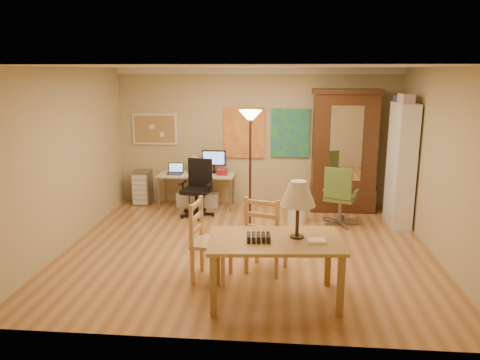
# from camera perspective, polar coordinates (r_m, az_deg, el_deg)

# --- Properties ---
(floor) EXTENTS (5.50, 5.50, 0.00)m
(floor) POSITION_cam_1_polar(r_m,az_deg,el_deg) (7.20, 0.94, -8.35)
(floor) COLOR olive
(floor) RESTS_ON ground
(crown_molding) EXTENTS (5.50, 0.08, 0.12)m
(crown_molding) POSITION_cam_1_polar(r_m,az_deg,el_deg) (9.15, 2.15, 13.18)
(crown_molding) COLOR white
(crown_molding) RESTS_ON floor
(corkboard) EXTENTS (0.90, 0.04, 0.62)m
(corkboard) POSITION_cam_1_polar(r_m,az_deg,el_deg) (9.56, -10.34, 6.12)
(corkboard) COLOR tan
(corkboard) RESTS_ON floor
(art_panel_left) EXTENTS (0.80, 0.04, 1.00)m
(art_panel_left) POSITION_cam_1_polar(r_m,az_deg,el_deg) (9.26, 0.54, 5.80)
(art_panel_left) COLOR yellow
(art_panel_left) RESTS_ON floor
(art_panel_right) EXTENTS (0.75, 0.04, 0.95)m
(art_panel_right) POSITION_cam_1_polar(r_m,az_deg,el_deg) (9.23, 6.14, 5.70)
(art_panel_right) COLOR #26619A
(art_panel_right) RESTS_ON floor
(dining_table) EXTENTS (1.60, 1.04, 1.43)m
(dining_table) POSITION_cam_1_polar(r_m,az_deg,el_deg) (5.39, 5.31, -5.65)
(dining_table) COLOR olive
(dining_table) RESTS_ON floor
(ladder_chair_back) EXTENTS (0.61, 0.59, 1.06)m
(ladder_chair_back) POSITION_cam_1_polar(r_m,az_deg,el_deg) (6.27, 3.16, -6.89)
(ladder_chair_back) COLOR #AF7F50
(ladder_chair_back) RESTS_ON floor
(ladder_chair_left) EXTENTS (0.52, 0.54, 1.05)m
(ladder_chair_left) POSITION_cam_1_polar(r_m,az_deg,el_deg) (6.06, -3.79, -7.67)
(ladder_chair_left) COLOR #AF7F50
(ladder_chair_left) RESTS_ON floor
(torchiere_lamp) EXTENTS (0.37, 0.37, 2.02)m
(torchiere_lamp) POSITION_cam_1_polar(r_m,az_deg,el_deg) (7.62, 1.27, 5.49)
(torchiere_lamp) COLOR #402019
(torchiere_lamp) RESTS_ON floor
(computer_desk) EXTENTS (1.48, 0.65, 1.12)m
(computer_desk) POSITION_cam_1_polar(r_m,az_deg,el_deg) (9.25, -5.09, -0.81)
(computer_desk) COLOR #C2B58E
(computer_desk) RESTS_ON floor
(office_chair_black) EXTENTS (0.65, 0.65, 1.05)m
(office_chair_black) POSITION_cam_1_polar(r_m,az_deg,el_deg) (8.72, -5.24, -2.57)
(office_chair_black) COLOR black
(office_chair_black) RESTS_ON floor
(office_chair_green) EXTENTS (0.65, 0.65, 1.05)m
(office_chair_green) POSITION_cam_1_polar(r_m,az_deg,el_deg) (8.34, 12.01, -3.54)
(office_chair_green) COLOR slate
(office_chair_green) RESTS_ON floor
(drawer_cart) EXTENTS (0.34, 0.41, 0.68)m
(drawer_cart) POSITION_cam_1_polar(r_m,az_deg,el_deg) (9.66, -11.82, -0.87)
(drawer_cart) COLOR slate
(drawer_cart) RESTS_ON floor
(armoire) EXTENTS (1.26, 0.60, 2.31)m
(armoire) POSITION_cam_1_polar(r_m,az_deg,el_deg) (9.14, 12.49, 2.58)
(armoire) COLOR black
(armoire) RESTS_ON floor
(bookshelf) EXTENTS (0.32, 0.85, 2.11)m
(bookshelf) POSITION_cam_1_polar(r_m,az_deg,el_deg) (8.55, 19.02, 1.74)
(bookshelf) COLOR white
(bookshelf) RESTS_ON floor
(wastebin) EXTENTS (0.33, 0.33, 0.42)m
(wastebin) POSITION_cam_1_polar(r_m,az_deg,el_deg) (8.41, 7.02, -3.73)
(wastebin) COLOR silver
(wastebin) RESTS_ON floor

